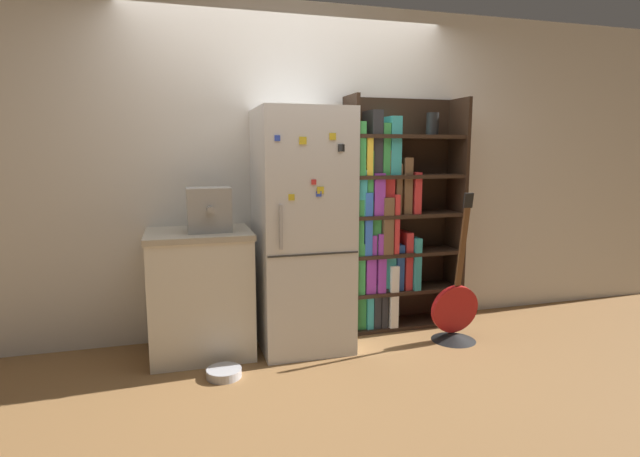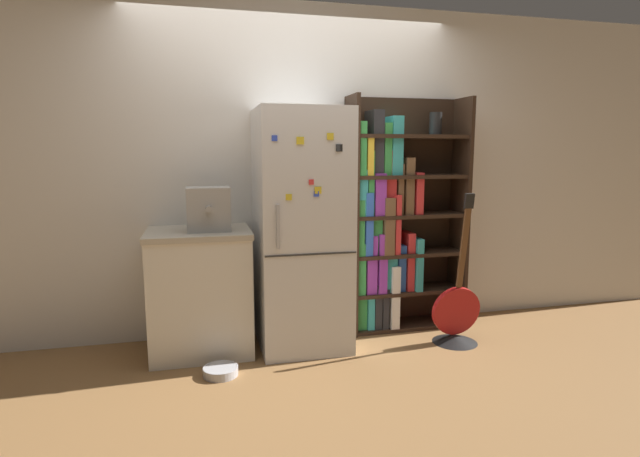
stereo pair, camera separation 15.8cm
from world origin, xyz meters
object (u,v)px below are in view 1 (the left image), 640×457
guitar (454,319)px  bookshelf (388,223)px  refrigerator (302,230)px  espresso_machine (209,210)px  pet_bowl (224,372)px

guitar → bookshelf: bearing=128.5°
refrigerator → espresso_machine: 0.69m
espresso_machine → pet_bowl: (0.03, -0.42, -1.03)m
refrigerator → pet_bowl: refrigerator is taller
espresso_machine → guitar: bearing=-8.3°
bookshelf → guitar: size_ratio=1.62×
refrigerator → espresso_machine: (-0.67, -0.00, 0.17)m
refrigerator → pet_bowl: size_ratio=7.67×
refrigerator → bookshelf: bookshelf is taller
pet_bowl → guitar: bearing=4.9°
espresso_machine → pet_bowl: 1.11m
pet_bowl → espresso_machine: bearing=94.7°
bookshelf → espresso_machine: bearing=-172.2°
guitar → pet_bowl: bearing=-175.1°
guitar → espresso_machine: bearing=171.7°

